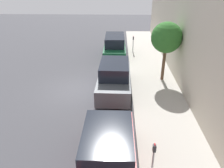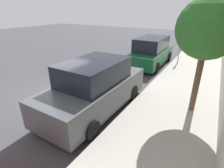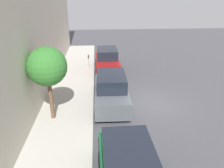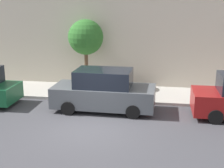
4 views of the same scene
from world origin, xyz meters
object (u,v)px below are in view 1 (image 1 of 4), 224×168
object	(u,v)px
parked_suv_second	(114,78)
street_tree	(167,38)
parked_suv_nearest	(108,155)
parking_meter_far	(133,42)
parked_minivan_third	(115,46)
parking_meter_near	(154,155)

from	to	relation	value
parked_suv_second	street_tree	world-z (taller)	street_tree
street_tree	parked_suv_nearest	bearing A→B (deg)	-112.58
street_tree	parking_meter_far	bearing A→B (deg)	106.15
parked_suv_second	parked_minivan_third	bearing A→B (deg)	91.21
parking_meter_far	parked_suv_second	bearing A→B (deg)	-101.56
parking_meter_far	street_tree	size ratio (longest dim) A/B	0.38
parking_meter_near	parking_meter_far	distance (m)	14.17
parking_meter_near	parking_meter_far	size ratio (longest dim) A/B	0.90
parked_suv_second	parking_meter_far	size ratio (longest dim) A/B	3.22
parked_suv_second	parking_meter_far	xyz separation A→B (m)	(1.57, 7.67, 0.14)
parked_suv_second	street_tree	bearing A→B (deg)	26.44
parking_meter_far	parked_suv_nearest	bearing A→B (deg)	-96.61
parked_suv_nearest	parked_suv_second	size ratio (longest dim) A/B	1.00
parking_meter_far	street_tree	xyz separation A→B (m)	(1.74, -6.02, 2.02)
parked_suv_second	parked_minivan_third	xyz separation A→B (m)	(-0.15, 6.88, -0.01)
parked_minivan_third	parking_meter_far	distance (m)	1.89
parked_suv_second	parking_meter_near	world-z (taller)	parked_suv_second
parking_meter_near	street_tree	size ratio (longest dim) A/B	0.34
parked_suv_nearest	street_tree	xyz separation A→B (m)	(3.38, 8.14, 2.16)
parked_suv_nearest	street_tree	world-z (taller)	street_tree
parked_suv_nearest	street_tree	bearing A→B (deg)	67.42
parked_suv_second	parking_meter_near	bearing A→B (deg)	-76.42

